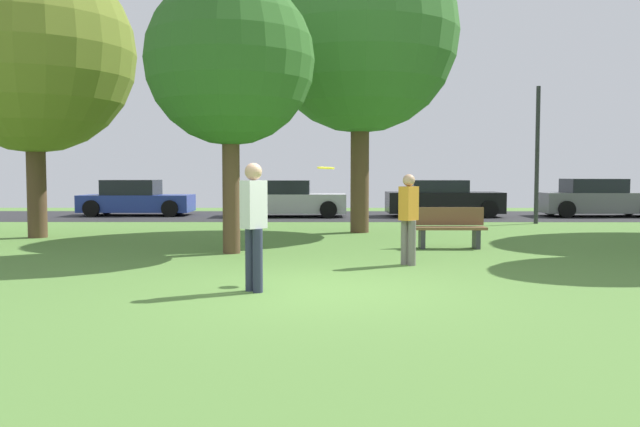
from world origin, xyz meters
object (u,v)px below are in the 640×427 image
(parked_car_silver, at_px, (287,200))
(frisbee_disc, at_px, (326,168))
(park_bench, at_px, (449,227))
(person_thrower, at_px, (409,215))
(person_catcher, at_px, (254,220))
(birch_tree_lone, at_px, (230,61))
(oak_tree_left, at_px, (33,53))
(parked_car_black, at_px, (442,200))
(street_lamp_post, at_px, (537,155))
(parked_car_grey, at_px, (598,199))
(oak_tree_center, at_px, (360,35))
(parked_car_blue, at_px, (136,199))

(parked_car_silver, bearing_deg, frisbee_disc, -84.42)
(park_bench, bearing_deg, person_thrower, 65.03)
(person_thrower, xyz_separation_m, parked_car_silver, (-2.94, 13.20, -0.26))
(frisbee_disc, height_order, park_bench, frisbee_disc)
(person_catcher, bearing_deg, birch_tree_lone, 55.29)
(park_bench, bearing_deg, oak_tree_left, -13.02)
(person_thrower, relative_size, parked_car_black, 0.38)
(person_catcher, bearing_deg, street_lamp_post, 10.45)
(parked_car_grey, height_order, park_bench, parked_car_grey)
(frisbee_disc, height_order, parked_car_black, frisbee_disc)
(birch_tree_lone, distance_m, person_thrower, 4.90)
(oak_tree_left, height_order, birch_tree_lone, oak_tree_left)
(oak_tree_center, height_order, street_lamp_post, oak_tree_center)
(oak_tree_left, relative_size, park_bench, 4.55)
(birch_tree_lone, relative_size, street_lamp_post, 1.26)
(oak_tree_center, xyz_separation_m, street_lamp_post, (6.00, 3.21, -3.21))
(street_lamp_post, bearing_deg, park_bench, -120.99)
(birch_tree_lone, height_order, person_thrower, birch_tree_lone)
(person_catcher, relative_size, parked_car_silver, 0.41)
(parked_car_blue, bearing_deg, frisbee_disc, -64.27)
(person_thrower, xyz_separation_m, parked_car_grey, (9.03, 13.34, -0.24))
(oak_tree_center, xyz_separation_m, oak_tree_left, (-8.40, -1.51, -0.76))
(park_bench, bearing_deg, parked_car_blue, -47.71)
(oak_tree_left, height_order, parked_car_black, oak_tree_left)
(oak_tree_center, distance_m, parked_car_black, 9.03)
(frisbee_disc, distance_m, park_bench, 5.21)
(parked_car_blue, xyz_separation_m, parked_car_grey, (17.97, -0.50, 0.03))
(oak_tree_center, distance_m, frisbee_disc, 8.98)
(street_lamp_post, bearing_deg, person_catcher, -122.81)
(person_catcher, bearing_deg, oak_tree_center, 31.05)
(parked_car_grey, distance_m, street_lamp_post, 5.30)
(oak_tree_center, bearing_deg, oak_tree_left, -169.79)
(parked_car_silver, bearing_deg, oak_tree_left, -126.13)
(parked_car_blue, bearing_deg, oak_tree_center, -41.01)
(frisbee_disc, height_order, street_lamp_post, street_lamp_post)
(person_thrower, bearing_deg, parked_car_grey, -170.84)
(parked_car_blue, bearing_deg, parked_car_silver, -6.18)
(oak_tree_center, bearing_deg, parked_car_black, 62.18)
(oak_tree_left, bearing_deg, frisbee_disc, -41.64)
(parked_car_blue, relative_size, parked_car_black, 0.99)
(parked_car_grey, bearing_deg, frisbee_disc, -125.19)
(parked_car_silver, bearing_deg, person_thrower, -77.43)
(oak_tree_left, distance_m, parked_car_silver, 10.92)
(parked_car_silver, height_order, parked_car_black, parked_car_black)
(parked_car_grey, xyz_separation_m, park_bench, (-7.79, -10.68, -0.20))
(person_thrower, xyz_separation_m, parked_car_black, (3.05, 13.28, -0.25))
(birch_tree_lone, relative_size, person_catcher, 3.16)
(person_thrower, distance_m, street_lamp_post, 11.26)
(person_catcher, height_order, parked_car_blue, person_catcher)
(frisbee_disc, bearing_deg, street_lamp_post, 58.33)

